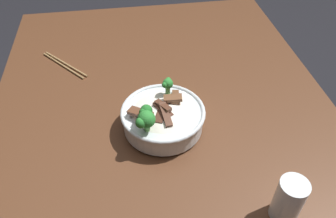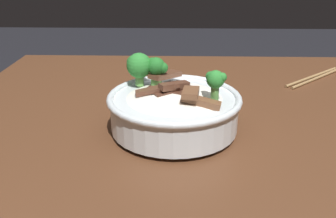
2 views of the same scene
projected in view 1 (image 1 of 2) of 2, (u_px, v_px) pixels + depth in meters
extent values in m
plane|color=black|center=(163.00, 217.00, 1.62)|extent=(10.00, 10.00, 0.00)
cube|color=#56331E|center=(161.00, 98.00, 1.10)|extent=(1.25, 1.06, 0.04)
cube|color=#56331E|center=(231.00, 78.00, 1.81)|extent=(0.07, 0.07, 0.75)
cube|color=#56331E|center=(60.00, 95.00, 1.71)|extent=(0.07, 0.07, 0.75)
cylinder|color=silver|center=(163.00, 127.00, 0.97)|extent=(0.10, 0.10, 0.01)
cylinder|color=silver|center=(163.00, 119.00, 0.95)|extent=(0.23, 0.23, 0.06)
torus|color=silver|center=(163.00, 112.00, 0.93)|extent=(0.24, 0.24, 0.01)
ellipsoid|color=white|center=(163.00, 115.00, 0.94)|extent=(0.20, 0.20, 0.05)
cube|color=brown|center=(175.00, 97.00, 0.96)|extent=(0.07, 0.03, 0.02)
cube|color=#563323|center=(163.00, 106.00, 0.91)|extent=(0.06, 0.04, 0.01)
cube|color=brown|center=(173.00, 98.00, 0.94)|extent=(0.03, 0.06, 0.01)
cube|color=#4C2B1E|center=(163.00, 109.00, 0.92)|extent=(0.07, 0.05, 0.02)
cube|color=brown|center=(140.00, 113.00, 0.89)|extent=(0.07, 0.07, 0.02)
cube|color=#563323|center=(166.00, 114.00, 0.90)|extent=(0.08, 0.03, 0.02)
cube|color=#4C2B1E|center=(161.00, 113.00, 0.91)|extent=(0.08, 0.05, 0.01)
cylinder|color=#5B9947|center=(147.00, 127.00, 0.86)|extent=(0.02, 0.02, 0.02)
sphere|color=#2D8433|center=(146.00, 119.00, 0.85)|extent=(0.05, 0.05, 0.05)
sphere|color=#2D8433|center=(144.00, 116.00, 0.86)|extent=(0.02, 0.02, 0.02)
sphere|color=#2D8433|center=(141.00, 123.00, 0.84)|extent=(0.03, 0.03, 0.03)
cylinder|color=#5B9947|center=(168.00, 90.00, 0.97)|extent=(0.01, 0.01, 0.03)
sphere|color=#2D8433|center=(168.00, 84.00, 0.95)|extent=(0.03, 0.03, 0.03)
sphere|color=#2D8433|center=(168.00, 80.00, 0.95)|extent=(0.02, 0.02, 0.02)
sphere|color=#2D8433|center=(165.00, 85.00, 0.94)|extent=(0.02, 0.02, 0.02)
cylinder|color=#5B9947|center=(147.00, 117.00, 0.89)|extent=(0.02, 0.02, 0.03)
sphere|color=#237028|center=(146.00, 111.00, 0.87)|extent=(0.03, 0.03, 0.03)
sphere|color=#237028|center=(146.00, 108.00, 0.88)|extent=(0.02, 0.02, 0.02)
sphere|color=#237028|center=(143.00, 112.00, 0.86)|extent=(0.02, 0.02, 0.02)
cylinder|color=white|center=(282.00, 213.00, 0.77)|extent=(0.06, 0.06, 0.00)
cylinder|color=white|center=(289.00, 200.00, 0.73)|extent=(0.06, 0.06, 0.12)
cylinder|color=olive|center=(286.00, 205.00, 0.75)|extent=(0.06, 0.06, 0.07)
cylinder|color=#9E7A4C|center=(63.00, 66.00, 1.19)|extent=(0.18, 0.16, 0.01)
cylinder|color=#9E7A4C|center=(66.00, 64.00, 1.20)|extent=(0.18, 0.16, 0.01)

